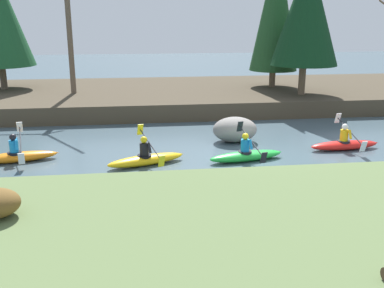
% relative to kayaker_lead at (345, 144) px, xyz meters
% --- Properties ---
extents(ground_plane, '(90.00, 90.00, 0.00)m').
position_rel_kayaker_lead_xyz_m(ground_plane, '(-2.93, -0.43, -0.22)').
color(ground_plane, '#425660').
extents(riverbank_near, '(44.00, 7.93, 0.78)m').
position_rel_kayaker_lead_xyz_m(riverbank_near, '(-2.93, -7.71, 0.17)').
color(riverbank_near, '#5B7042').
rests_on(riverbank_near, ground).
extents(riverbank_far, '(44.00, 9.80, 0.85)m').
position_rel_kayaker_lead_xyz_m(riverbank_far, '(-2.93, 10.11, 0.20)').
color(riverbank_far, '#473D2D').
rests_on(riverbank_far, ground).
extents(conifer_tree_left, '(2.73, 2.73, 8.10)m').
position_rel_kayaker_lead_xyz_m(conifer_tree_left, '(0.17, 10.03, 5.15)').
color(conifer_tree_left, brown).
rests_on(conifer_tree_left, riverbank_far).
extents(conifer_tree_mid_left, '(3.45, 3.45, 7.01)m').
position_rel_kayaker_lead_xyz_m(conifer_tree_mid_left, '(0.93, 7.27, 4.90)').
color(conifer_tree_mid_left, brown).
rests_on(conifer_tree_mid_left, riverbank_far).
extents(bare_tree_upstream, '(4.11, 4.06, 7.51)m').
position_rel_kayaker_lead_xyz_m(bare_tree_upstream, '(-11.06, 9.26, 4.16)').
color(bare_tree_upstream, brown).
rests_on(bare_tree_upstream, riverbank_far).
extents(kayaker_lead, '(2.79, 2.07, 1.20)m').
position_rel_kayaker_lead_xyz_m(kayaker_lead, '(0.00, 0.00, 0.00)').
color(kayaker_lead, red).
rests_on(kayaker_lead, ground).
extents(kayaker_middle, '(2.79, 2.06, 1.20)m').
position_rel_kayaker_lead_xyz_m(kayaker_middle, '(-4.02, -0.85, 0.00)').
color(kayaker_middle, green).
rests_on(kayaker_middle, ground).
extents(kayaker_trailing, '(2.74, 2.01, 1.20)m').
position_rel_kayaker_lead_xyz_m(kayaker_trailing, '(-7.50, -0.85, 0.00)').
color(kayaker_trailing, yellow).
rests_on(kayaker_trailing, ground).
extents(kayaker_far_back, '(2.79, 2.05, 1.20)m').
position_rel_kayaker_lead_xyz_m(kayaker_far_back, '(-11.94, 0.03, 0.00)').
color(kayaker_far_back, orange).
rests_on(kayaker_far_back, ground).
extents(boulder_midstream, '(1.77, 1.39, 1.00)m').
position_rel_kayaker_lead_xyz_m(boulder_midstream, '(-3.90, 1.61, 0.28)').
color(boulder_midstream, gray).
rests_on(boulder_midstream, ground).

